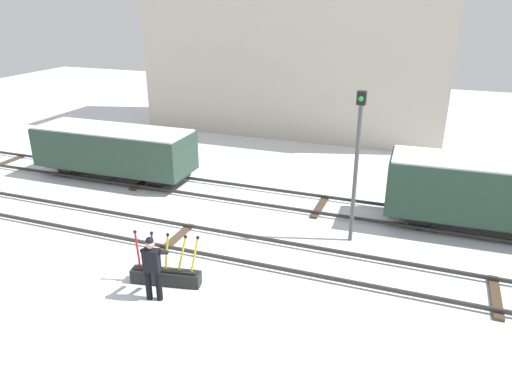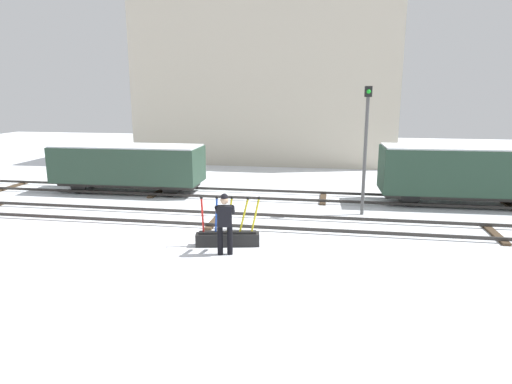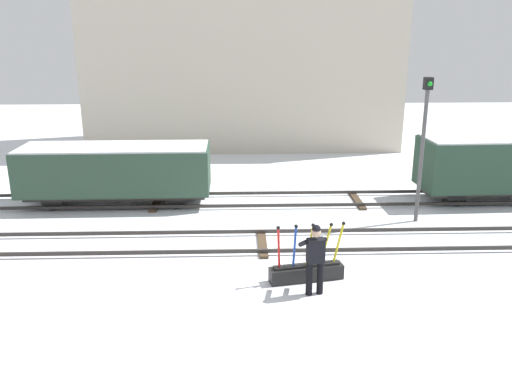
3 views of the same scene
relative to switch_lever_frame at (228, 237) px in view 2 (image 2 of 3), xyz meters
The scene contains 9 objects.
ground_plane 2.43m from the switch_lever_frame, 113.45° to the left, with size 60.00×60.00×0.00m, color silver.
track_main_line 2.42m from the switch_lever_frame, 113.45° to the left, with size 44.00×1.94×0.18m.
track_siding_near 6.13m from the switch_lever_frame, 99.02° to the left, with size 44.00×1.94×0.18m.
switch_lever_frame is the anchor object (origin of this frame).
rail_worker 0.98m from the switch_lever_frame, 82.91° to the right, with size 0.62×0.67×1.69m.
signal_post 6.15m from the switch_lever_frame, 45.25° to the left, with size 0.24×0.32×4.47m.
apartment_building 17.09m from the switch_lever_frame, 94.58° to the left, with size 15.75×5.46×9.98m.
freight_car_back_track 9.95m from the switch_lever_frame, 37.71° to the left, with size 6.21×2.12×2.27m.
freight_car_far_end 8.43m from the switch_lever_frame, 133.78° to the left, with size 6.38×2.09×2.05m.
Camera 2 is at (3.77, -14.05, 4.29)m, focal length 31.48 mm.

